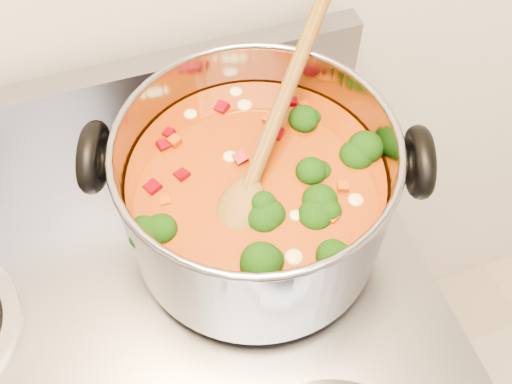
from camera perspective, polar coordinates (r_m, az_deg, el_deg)
stockpot at (r=0.60m, az=-0.00°, el=-0.12°), size 0.34×0.28×0.17m
wooden_spoon at (r=0.57m, az=0.77°, el=4.32°), size 0.22×0.25×0.11m
cooktop_crumbs at (r=0.64m, az=-10.64°, el=-10.46°), size 0.21×0.26×0.01m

